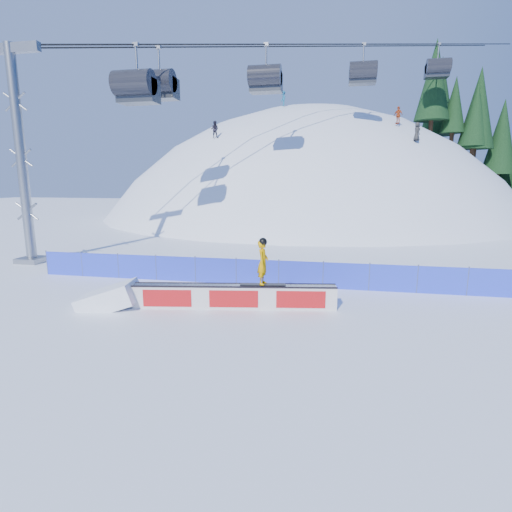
# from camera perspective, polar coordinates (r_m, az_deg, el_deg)

# --- Properties ---
(ground) EXTENTS (160.00, 160.00, 0.00)m
(ground) POSITION_cam_1_polar(r_m,az_deg,el_deg) (14.38, -3.22, -8.75)
(ground) COLOR white
(ground) RESTS_ON ground
(snow_hill) EXTENTS (64.00, 64.00, 64.00)m
(snow_hill) POSITION_cam_1_polar(r_m,az_deg,el_deg) (59.76, 7.07, -11.59)
(snow_hill) COLOR white
(snow_hill) RESTS_ON ground
(safety_fence) EXTENTS (22.05, 0.05, 1.30)m
(safety_fence) POSITION_cam_1_polar(r_m,az_deg,el_deg) (18.43, 0.18, -2.35)
(safety_fence) COLOR blue
(safety_fence) RESTS_ON ground
(chairlift) EXTENTS (40.80, 41.70, 22.00)m
(chairlift) POSITION_cam_1_polar(r_m,az_deg,el_deg) (42.37, 13.96, 27.19)
(chairlift) COLOR gray
(chairlift) RESTS_ON ground
(rail_box) EXTENTS (7.70, 1.75, 0.93)m
(rail_box) POSITION_cam_1_polar(r_m,az_deg,el_deg) (15.24, -3.14, -5.79)
(rail_box) COLOR silver
(rail_box) RESTS_ON ground
(snow_ramp) EXTENTS (2.47, 1.77, 1.42)m
(snow_ramp) POSITION_cam_1_polar(r_m,az_deg,el_deg) (16.50, -20.16, -6.81)
(snow_ramp) COLOR white
(snow_ramp) RESTS_ON ground
(snowboarder) EXTENTS (1.74, 0.63, 1.79)m
(snowboarder) POSITION_cam_1_polar(r_m,az_deg,el_deg) (14.85, 0.99, -0.85)
(snowboarder) COLOR black
(snowboarder) RESTS_ON rail_box
(distant_skiers) EXTENTS (20.01, 9.13, 6.48)m
(distant_skiers) POSITION_cam_1_polar(r_m,az_deg,el_deg) (43.96, 8.23, 19.24)
(distant_skiers) COLOR black
(distant_skiers) RESTS_ON ground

